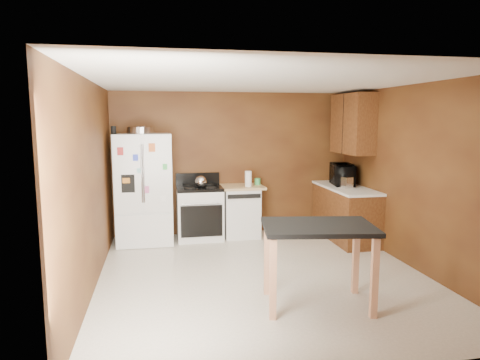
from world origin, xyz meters
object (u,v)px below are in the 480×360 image
object	(u,v)px
kettle	(201,182)
microwave	(342,175)
roasting_pan	(141,130)
toaster	(345,182)
dishwasher	(241,211)
refrigerator	(144,189)
green_canister	(257,182)
gas_range	(200,212)
paper_towel	(248,179)
island	(318,238)
pen_cup	(114,130)

from	to	relation	value
kettle	microwave	distance (m)	2.45
roasting_pan	toaster	bearing A→B (deg)	-7.99
dishwasher	refrigerator	bearing A→B (deg)	-177.01
green_canister	refrigerator	world-z (taller)	refrigerator
microwave	refrigerator	world-z (taller)	refrigerator
kettle	gas_range	world-z (taller)	same
kettle	dishwasher	size ratio (longest dim) A/B	0.22
kettle	paper_towel	world-z (taller)	paper_towel
refrigerator	island	size ratio (longest dim) A/B	1.40
pen_cup	refrigerator	world-z (taller)	pen_cup
refrigerator	island	distance (m)	3.43
microwave	island	bearing A→B (deg)	161.35
gas_range	island	xyz separation A→B (m)	(1.01, -2.90, 0.30)
toaster	microwave	xyz separation A→B (m)	(0.08, 0.28, 0.08)
kettle	island	bearing A→B (deg)	-70.49
paper_towel	toaster	distance (m)	1.62
pen_cup	paper_towel	distance (m)	2.33
roasting_pan	dishwasher	world-z (taller)	roasting_pan
kettle	toaster	distance (m)	2.41
kettle	island	xyz separation A→B (m)	(0.99, -2.80, -0.24)
roasting_pan	pen_cup	bearing A→B (deg)	-168.07
paper_towel	toaster	world-z (taller)	paper_towel
green_canister	pen_cup	bearing A→B (deg)	-174.25
pen_cup	gas_range	world-z (taller)	pen_cup
toaster	dishwasher	distance (m)	1.84
roasting_pan	gas_range	bearing A→B (deg)	4.10
pen_cup	microwave	xyz separation A→B (m)	(3.81, -0.10, -0.80)
roasting_pan	paper_towel	bearing A→B (deg)	-0.72
roasting_pan	refrigerator	xyz separation A→B (m)	(0.02, 0.01, -0.95)
roasting_pan	green_canister	size ratio (longest dim) A/B	3.93
roasting_pan	paper_towel	world-z (taller)	roasting_pan
roasting_pan	microwave	xyz separation A→B (m)	(3.40, -0.19, -0.79)
refrigerator	gas_range	world-z (taller)	refrigerator
gas_range	dishwasher	xyz separation A→B (m)	(0.72, 0.02, -0.01)
toaster	paper_towel	bearing A→B (deg)	146.40
pen_cup	green_canister	distance (m)	2.56
roasting_pan	island	distance (m)	3.61
kettle	gas_range	distance (m)	0.55
green_canister	refrigerator	size ratio (longest dim) A/B	0.06
gas_range	paper_towel	bearing A→B (deg)	-6.14
gas_range	pen_cup	bearing A→B (deg)	-173.47
gas_range	toaster	bearing A→B (deg)	-12.60
roasting_pan	refrigerator	size ratio (longest dim) A/B	0.25
green_canister	refrigerator	bearing A→B (deg)	-175.70
microwave	dishwasher	distance (m)	1.87
microwave	gas_range	world-z (taller)	microwave
roasting_pan	microwave	bearing A→B (deg)	-3.18
toaster	green_canister	bearing A→B (deg)	137.75
microwave	island	size ratio (longest dim) A/B	0.46
pen_cup	paper_towel	size ratio (longest dim) A/B	0.47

